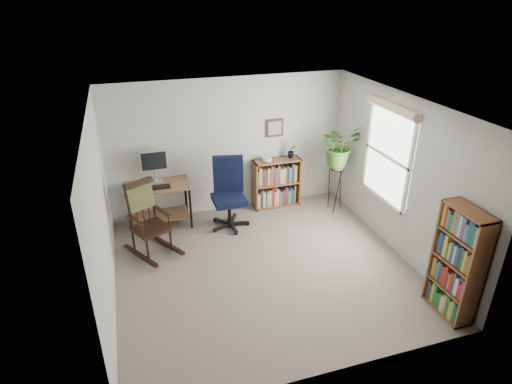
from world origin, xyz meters
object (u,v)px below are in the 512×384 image
object	(u,v)px
desk	(159,206)
tall_bookshelf	(457,263)
office_chair	(229,194)
low_bookshelf	(277,183)
rocking_chair	(150,219)

from	to	relation	value
desk	tall_bookshelf	size ratio (longest dim) A/B	0.73
office_chair	low_bookshelf	size ratio (longest dim) A/B	1.33
low_bookshelf	desk	bearing A→B (deg)	-176.81
desk	office_chair	world-z (taller)	office_chair
office_chair	desk	bearing A→B (deg)	173.49
office_chair	tall_bookshelf	xyz separation A→B (m)	(2.10, -2.89, 0.12)
rocking_chair	low_bookshelf	distance (m)	2.53
office_chair	tall_bookshelf	distance (m)	3.57
office_chair	tall_bookshelf	size ratio (longest dim) A/B	0.83
desk	office_chair	distance (m)	1.21
rocking_chair	low_bookshelf	size ratio (longest dim) A/B	1.28
desk	tall_bookshelf	distance (m)	4.61
office_chair	low_bookshelf	xyz separation A→B (m)	(1.03, 0.50, -0.15)
desk	rocking_chair	distance (m)	0.85
rocking_chair	low_bookshelf	world-z (taller)	rocking_chair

